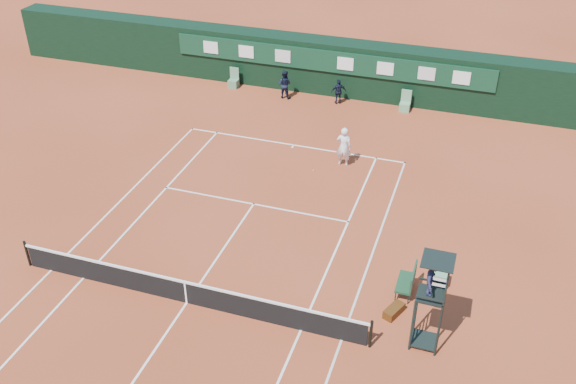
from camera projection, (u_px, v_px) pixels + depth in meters
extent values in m
plane|color=#A64627|center=(187.00, 303.00, 22.04)|extent=(90.00, 90.00, 0.00)
cube|color=white|center=(294.00, 145.00, 31.51)|extent=(11.05, 0.08, 0.01)
cube|color=silver|center=(342.00, 340.00, 20.58)|extent=(0.08, 23.85, 0.01)
cube|color=white|center=(52.00, 270.00, 23.49)|extent=(0.08, 23.85, 0.01)
cube|color=white|center=(301.00, 330.00, 20.94)|extent=(0.08, 23.85, 0.01)
cube|color=white|center=(84.00, 278.00, 23.13)|extent=(0.08, 23.85, 0.01)
cube|color=white|center=(254.00, 204.00, 27.14)|extent=(8.31, 0.08, 0.01)
cube|color=white|center=(187.00, 303.00, 22.04)|extent=(0.08, 12.88, 0.01)
cube|color=white|center=(293.00, 146.00, 31.39)|extent=(0.08, 0.30, 0.01)
cube|color=black|center=(186.00, 293.00, 21.80)|extent=(12.60, 0.04, 0.90)
cube|color=white|center=(185.00, 282.00, 21.54)|extent=(12.80, 0.06, 0.08)
cube|color=white|center=(186.00, 293.00, 21.79)|extent=(0.06, 0.05, 0.92)
cylinder|color=black|center=(371.00, 334.00, 20.04)|extent=(0.10, 0.10, 1.10)
cylinder|color=black|center=(27.00, 253.00, 23.44)|extent=(0.10, 0.10, 1.10)
cube|color=black|center=(331.00, 66.00, 36.16)|extent=(40.00, 1.50, 3.00)
cube|color=#0F3922|center=(328.00, 61.00, 35.19)|extent=(18.00, 0.10, 1.20)
cube|color=white|center=(211.00, 47.00, 37.00)|extent=(0.90, 0.04, 0.70)
cube|color=white|center=(246.00, 52.00, 36.41)|extent=(0.90, 0.04, 0.70)
cube|color=silver|center=(283.00, 56.00, 35.83)|extent=(0.90, 0.04, 0.70)
cube|color=white|center=(345.00, 64.00, 34.87)|extent=(0.90, 0.04, 0.70)
cube|color=white|center=(385.00, 69.00, 34.29)|extent=(0.90, 0.04, 0.70)
cube|color=silver|center=(427.00, 74.00, 33.70)|extent=(0.90, 0.04, 0.70)
cube|color=white|center=(461.00, 78.00, 33.23)|extent=(0.90, 0.04, 0.70)
cube|color=#55825D|center=(233.00, 84.00, 37.28)|extent=(0.55, 0.50, 0.46)
cube|color=#5A8966|center=(234.00, 73.00, 37.15)|extent=(0.55, 0.06, 0.70)
cube|color=#64996B|center=(405.00, 107.00, 34.62)|extent=(0.55, 0.50, 0.46)
cube|color=#639770|center=(406.00, 96.00, 34.49)|extent=(0.55, 0.06, 0.70)
cylinder|color=black|center=(412.00, 326.00, 19.70)|extent=(0.07, 0.07, 2.00)
cylinder|color=black|center=(416.00, 309.00, 20.34)|extent=(0.07, 0.07, 2.00)
cylinder|color=black|center=(438.00, 332.00, 19.49)|extent=(0.07, 0.07, 2.00)
cylinder|color=black|center=(442.00, 315.00, 20.13)|extent=(0.07, 0.07, 2.00)
cube|color=black|center=(431.00, 295.00, 19.35)|extent=(0.85, 0.85, 0.08)
cube|color=black|center=(446.00, 288.00, 19.02)|extent=(0.06, 0.85, 0.80)
cube|color=black|center=(430.00, 299.00, 18.90)|extent=(0.85, 0.05, 0.06)
cube|color=black|center=(434.00, 281.00, 19.57)|extent=(0.85, 0.05, 0.06)
cylinder|color=black|center=(447.00, 285.00, 18.46)|extent=(0.04, 0.04, 1.00)
cylinder|color=black|center=(450.00, 268.00, 19.10)|extent=(0.04, 0.04, 1.00)
cube|color=black|center=(438.00, 260.00, 18.60)|extent=(0.95, 0.95, 0.04)
cube|color=black|center=(424.00, 340.00, 20.38)|extent=(0.80, 0.80, 0.05)
cube|color=black|center=(412.00, 331.00, 20.35)|extent=(0.04, 0.80, 0.04)
cube|color=black|center=(413.00, 322.00, 20.13)|extent=(0.04, 0.80, 0.04)
cube|color=black|center=(415.00, 313.00, 19.91)|extent=(0.04, 0.80, 0.04)
cube|color=black|center=(416.00, 303.00, 19.69)|extent=(0.04, 0.80, 0.04)
imported|color=#1A1C35|center=(432.00, 278.00, 19.00)|extent=(0.47, 0.82, 1.28)
cube|color=#183D24|center=(405.00, 283.00, 22.24)|extent=(0.55, 1.20, 0.08)
cube|color=#183D27|center=(413.00, 276.00, 21.98)|extent=(0.06, 1.20, 0.60)
cylinder|color=black|center=(395.00, 297.00, 21.99)|extent=(0.04, 0.04, 0.41)
cylinder|color=black|center=(408.00, 299.00, 21.88)|extent=(0.04, 0.04, 0.41)
cylinder|color=black|center=(401.00, 277.00, 22.87)|extent=(0.04, 0.04, 0.41)
cylinder|color=black|center=(413.00, 279.00, 22.75)|extent=(0.04, 0.04, 0.41)
cube|color=black|center=(394.00, 311.00, 21.48)|extent=(0.66, 0.92, 0.31)
cube|color=white|center=(438.00, 279.00, 22.61)|extent=(0.55, 0.55, 0.60)
cube|color=#62966E|center=(440.00, 272.00, 22.44)|extent=(0.57, 0.57, 0.05)
sphere|color=#A8C72E|center=(314.00, 170.00, 29.40)|extent=(0.07, 0.07, 0.07)
imported|color=white|center=(344.00, 147.00, 29.39)|extent=(0.71, 0.47, 1.93)
imported|color=black|center=(285.00, 84.00, 35.76)|extent=(0.82, 0.65, 1.62)
imported|color=black|center=(339.00, 92.00, 35.16)|extent=(0.90, 0.70, 1.42)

